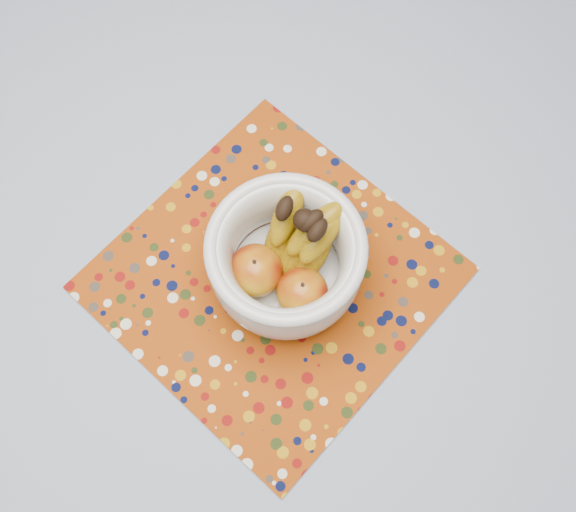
% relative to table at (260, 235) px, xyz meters
% --- Properties ---
extents(table, '(1.20, 1.20, 0.75)m').
position_rel_table_xyz_m(table, '(0.00, 0.00, 0.00)').
color(table, brown).
rests_on(table, ground).
extents(tablecloth, '(1.32, 1.32, 0.01)m').
position_rel_table_xyz_m(tablecloth, '(0.00, 0.00, 0.08)').
color(tablecloth, slate).
rests_on(tablecloth, table).
extents(placemat, '(0.48, 0.48, 0.00)m').
position_rel_table_xyz_m(placemat, '(0.07, -0.07, 0.09)').
color(placemat, '#863307').
rests_on(placemat, tablecloth).
extents(fruit_bowl, '(0.20, 0.21, 0.16)m').
position_rel_table_xyz_m(fruit_bowl, '(0.09, -0.06, 0.16)').
color(fruit_bowl, silver).
rests_on(fruit_bowl, placemat).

